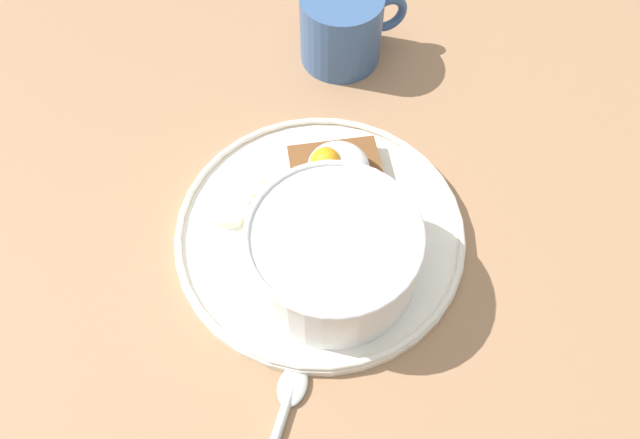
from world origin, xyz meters
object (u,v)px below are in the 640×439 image
object	(u,v)px
toast_slice	(337,180)
banana_slice_back	(257,217)
poached_egg	(335,166)
coffee_mug	(342,27)
spoon	(283,414)
oatmeal_bowl	(334,253)
banana_slice_front	(263,184)
banana_slice_left	(230,210)

from	to	relation	value
toast_slice	banana_slice_back	xyz separation A→B (cm)	(5.75, 5.96, -0.41)
poached_egg	coffee_mug	size ratio (longest dim) A/B	0.53
coffee_mug	spoon	xyz separation A→B (cm)	(-7.71, 39.47, -3.72)
oatmeal_bowl	banana_slice_back	bearing A→B (deg)	-19.37
banana_slice_front	banana_slice_left	bearing A→B (deg)	64.25
toast_slice	spoon	bearing A→B (deg)	96.85
oatmeal_bowl	coffee_mug	distance (cm)	27.70
poached_egg	banana_slice_left	bearing A→B (deg)	36.18
toast_slice	banana_slice_front	xyz separation A→B (cm)	(6.58, 2.37, -0.44)
toast_slice	coffee_mug	distance (cm)	18.62
banana_slice_front	banana_slice_back	bearing A→B (deg)	103.08
banana_slice_front	spoon	xyz separation A→B (cm)	(-9.19, 19.33, -1.07)
oatmeal_bowl	banana_slice_front	distance (cm)	11.57
poached_egg	coffee_mug	bearing A→B (deg)	-74.65
spoon	banana_slice_front	bearing A→B (deg)	-64.58
oatmeal_bowl	banana_slice_left	distance (cm)	11.60
banana_slice_left	banana_slice_back	bearing A→B (deg)	-177.03
banana_slice_front	coffee_mug	xyz separation A→B (cm)	(-1.48, -20.14, 2.65)
banana_slice_front	spoon	world-z (taller)	banana_slice_front
oatmeal_bowl	banana_slice_left	size ratio (longest dim) A/B	2.88
banana_slice_left	coffee_mug	xyz separation A→B (cm)	(-3.28, -23.86, 2.53)
banana_slice_left	spoon	size ratio (longest dim) A/B	0.45
spoon	toast_slice	bearing A→B (deg)	-83.15
banana_slice_front	coffee_mug	bearing A→B (deg)	-94.21
spoon	poached_egg	bearing A→B (deg)	-82.62
oatmeal_bowl	banana_slice_left	world-z (taller)	oatmeal_bowl
poached_egg	banana_slice_back	distance (cm)	8.52
banana_slice_front	spoon	distance (cm)	21.43
coffee_mug	banana_slice_back	bearing A→B (deg)	88.43
coffee_mug	spoon	size ratio (longest dim) A/B	0.94
oatmeal_bowl	banana_slice_back	world-z (taller)	oatmeal_bowl
toast_slice	banana_slice_front	size ratio (longest dim) A/B	3.07
banana_slice_front	spoon	size ratio (longest dim) A/B	0.33
oatmeal_bowl	banana_slice_front	bearing A→B (deg)	-35.49
oatmeal_bowl	banana_slice_back	size ratio (longest dim) A/B	4.22
banana_slice_left	banana_slice_back	xyz separation A→B (cm)	(-2.63, -0.14, -0.10)
banana_slice_back	banana_slice_front	bearing A→B (deg)	-76.92
banana_slice_left	toast_slice	bearing A→B (deg)	-143.96
banana_slice_front	banana_slice_left	xyz separation A→B (cm)	(1.79, 3.72, 0.13)
poached_egg	spoon	size ratio (longest dim) A/B	0.50
oatmeal_bowl	spoon	bearing A→B (deg)	90.37
banana_slice_left	spoon	bearing A→B (deg)	125.12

